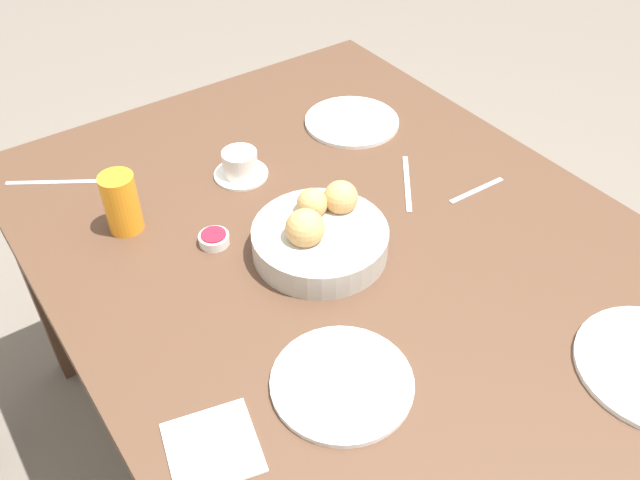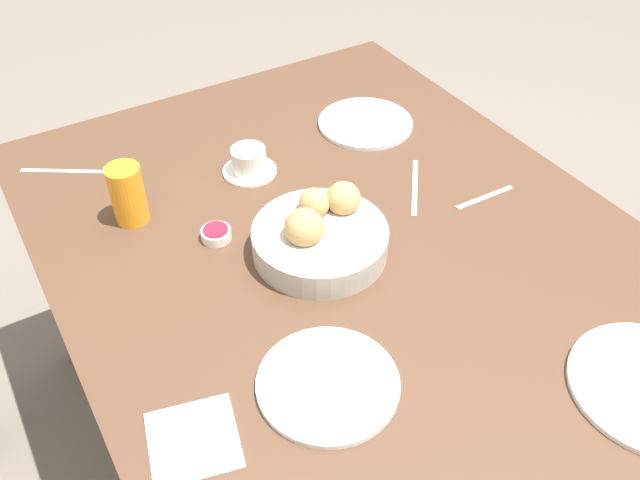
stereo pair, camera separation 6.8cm
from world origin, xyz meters
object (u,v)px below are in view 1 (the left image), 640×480
(knife_silver, at_px, (52,182))
(napkin, at_px, (213,447))
(plate_far_center, at_px, (342,383))
(juice_glass, at_px, (121,203))
(spoon_coffee, at_px, (477,190))
(fork_silver, at_px, (407,183))
(jam_bowl_berry, at_px, (214,239))
(bread_basket, at_px, (320,235))
(coffee_cup, at_px, (240,165))
(plate_near_right, at_px, (352,122))

(knife_silver, height_order, napkin, napkin)
(plate_far_center, distance_m, juice_glass, 0.57)
(juice_glass, relative_size, spoon_coffee, 0.85)
(fork_silver, bearing_deg, napkin, 116.59)
(jam_bowl_berry, xyz_separation_m, spoon_coffee, (-0.17, -0.53, -0.01))
(fork_silver, xyz_separation_m, knife_silver, (0.44, 0.62, 0.00))
(napkin, bearing_deg, fork_silver, -63.41)
(plate_far_center, relative_size, spoon_coffee, 1.54)
(spoon_coffee, bearing_deg, bread_basket, 84.00)
(coffee_cup, relative_size, spoon_coffee, 0.80)
(plate_far_center, height_order, knife_silver, plate_far_center)
(jam_bowl_berry, relative_size, spoon_coffee, 0.40)
(plate_near_right, xyz_separation_m, knife_silver, (0.18, 0.67, -0.00))
(coffee_cup, bearing_deg, spoon_coffee, -131.33)
(plate_far_center, bearing_deg, napkin, 85.28)
(jam_bowl_berry, bearing_deg, juice_glass, 40.27)
(spoon_coffee, bearing_deg, plate_far_center, 114.08)
(plate_far_center, bearing_deg, fork_silver, -51.31)
(bread_basket, bearing_deg, fork_silver, -76.79)
(fork_silver, xyz_separation_m, spoon_coffee, (-0.10, -0.10, 0.00))
(bread_basket, relative_size, plate_near_right, 1.14)
(plate_near_right, bearing_deg, juice_glass, 94.91)
(plate_near_right, distance_m, jam_bowl_berry, 0.52)
(fork_silver, relative_size, napkin, 1.03)
(napkin, bearing_deg, bread_basket, -55.11)
(plate_near_right, bearing_deg, plate_far_center, 141.78)
(coffee_cup, relative_size, fork_silver, 0.73)
(plate_far_center, relative_size, fork_silver, 1.41)
(coffee_cup, bearing_deg, plate_far_center, 165.38)
(fork_silver, xyz_separation_m, napkin, (-0.32, 0.64, 0.00))
(bread_basket, xyz_separation_m, fork_silver, (0.06, -0.27, -0.04))
(plate_near_right, bearing_deg, jam_bowl_berry, 111.92)
(juice_glass, distance_m, jam_bowl_berry, 0.19)
(coffee_cup, relative_size, jam_bowl_berry, 1.99)
(plate_near_right, xyz_separation_m, juice_glass, (-0.05, 0.60, 0.06))
(bread_basket, xyz_separation_m, knife_silver, (0.51, 0.35, -0.04))
(spoon_coffee, height_order, napkin, napkin)
(knife_silver, bearing_deg, bread_basket, -145.34)
(plate_far_center, distance_m, fork_silver, 0.55)
(bread_basket, height_order, jam_bowl_berry, bread_basket)
(jam_bowl_berry, bearing_deg, fork_silver, -99.04)
(bread_basket, distance_m, jam_bowl_berry, 0.21)
(jam_bowl_berry, bearing_deg, coffee_cup, -43.38)
(coffee_cup, relative_size, knife_silver, 0.69)
(plate_near_right, relative_size, coffee_cup, 1.92)
(fork_silver, bearing_deg, knife_silver, 54.72)
(fork_silver, height_order, spoon_coffee, same)
(fork_silver, relative_size, spoon_coffee, 1.10)
(coffee_cup, xyz_separation_m, knife_silver, (0.21, 0.35, -0.03))
(juice_glass, xyz_separation_m, coffee_cup, (0.02, -0.27, -0.04))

